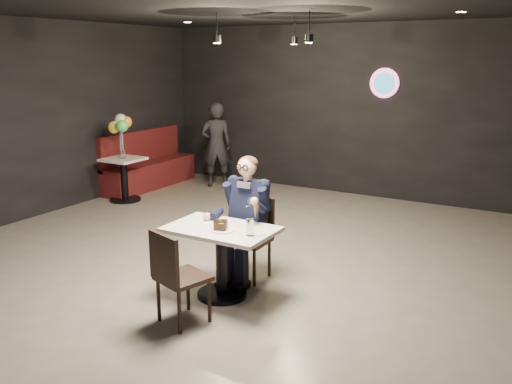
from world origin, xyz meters
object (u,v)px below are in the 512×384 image
Objects in this scene: main_table at (222,262)px; side_table at (124,179)px; chair_far at (249,239)px; balloon_vase at (123,154)px; booth_bench at (149,159)px; sundae_glass at (250,227)px; seated_man at (249,217)px; passerby at (216,145)px; chair_near at (183,276)px.

main_table is 4.32m from side_table.
main_table is 0.56m from chair_far.
balloon_vase reaches higher than side_table.
balloon_vase is at bearing -73.30° from booth_bench.
balloon_vase is (-3.97, 2.46, -0.01)m from sundae_glass.
main_table is at bearing -90.00° from chair_far.
passerby reaches higher than seated_man.
balloon_vase is (-3.59, 3.04, 0.37)m from chair_near.
booth_bench is at bearing -6.69° from passerby.
main_table is at bearing -90.00° from seated_man.
chair_near is (0.00, -1.20, 0.00)m from chair_far.
sundae_glass reaches higher than main_table.
seated_man is at bearing 121.65° from sundae_glass.
chair_far and chair_near have the same top height.
balloon_vase is at bearing 25.95° from passerby.
balloon_vase is (-3.59, 1.84, 0.11)m from seated_man.
seated_man is at bearing -27.13° from side_table.
seated_man is 4.82m from booth_bench.
passerby is at bearing 128.52° from chair_far.
side_table is (-3.59, 2.39, 0.01)m from main_table.
sundae_glass is at bearing -38.98° from booth_bench.
chair_far reaches higher than side_table.
side_table is at bearing 0.00° from balloon_vase.
main_table is 6.65× the size of sundae_glass.
main_table is at bearing -33.64° from balloon_vase.
seated_man is 4.05m from side_table.
balloon_vase is (0.30, -1.00, 0.29)m from booth_bench.
chair_near is at bearing 81.55° from passerby.
passerby is at bearing 124.56° from main_table.
main_table is 5.17m from booth_bench.
sundae_glass is at bearing -10.06° from main_table.
main_table is at bearing 85.37° from passerby.
passerby is (1.08, 0.69, 0.26)m from booth_bench.
sundae_glass is (0.38, 0.58, 0.37)m from chair_near.
balloon_vase is at bearing 146.36° from main_table.
side_table reaches higher than main_table.
chair_near is at bearing -90.00° from chair_far.
passerby is at bearing 127.57° from sundae_glass.
seated_man is (0.00, 1.20, 0.26)m from chair_near.
side_table is 0.44m from balloon_vase.
booth_bench is (-3.89, 2.84, -0.18)m from seated_man.
seated_man is at bearing -90.00° from chair_far.
main_table is 1.20× the size of chair_far.
seated_man is 0.73m from sundae_glass.
booth_bench is at bearing 143.88° from chair_far.
side_table is (-3.97, 2.46, -0.45)m from sundae_glass.
passerby is (0.78, 1.69, 0.42)m from side_table.
main_table is 0.60m from sundae_glass.
passerby is (-3.19, 4.15, -0.03)m from sundae_glass.
side_table is at bearing 157.09° from chair_near.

